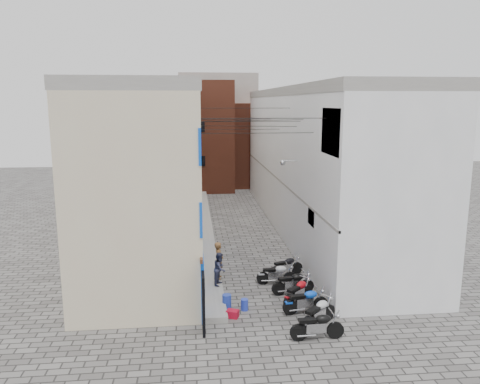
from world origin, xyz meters
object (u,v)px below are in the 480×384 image
object	(u,v)px
motorcycle_e	(293,282)
motorcycle_d	(298,291)
motorcycle_g	(286,265)
water_jug_far	(227,301)
motorcycle_b	(319,312)
motorcycle_a	(317,325)
person_a	(219,260)
motorcycle_f	(276,273)
motorcycle_c	(306,300)
red_crate	(233,314)
person_b	(220,269)
water_jug_near	(244,305)

from	to	relation	value
motorcycle_e	motorcycle_d	bearing A→B (deg)	-7.16
motorcycle_g	water_jug_far	size ratio (longest dim) A/B	3.20
motorcycle_e	water_jug_far	bearing A→B (deg)	-77.03
motorcycle_b	motorcycle_a	bearing A→B (deg)	-57.72
person_a	water_jug_far	size ratio (longest dim) A/B	3.00
person_a	water_jug_far	world-z (taller)	person_a
motorcycle_f	water_jug_far	xyz separation A→B (m)	(-2.43, -2.28, -0.24)
motorcycle_c	red_crate	xyz separation A→B (m)	(-2.88, -0.09, -0.40)
motorcycle_f	red_crate	size ratio (longest dim) A/B	4.02
motorcycle_e	person_b	distance (m)	3.21
motorcycle_f	motorcycle_g	size ratio (longest dim) A/B	1.00
motorcycle_g	person_b	world-z (taller)	person_b
red_crate	motorcycle_f	bearing A→B (deg)	53.91
motorcycle_b	water_jug_near	xyz separation A→B (m)	(-2.54, 1.65, -0.35)
person_a	person_b	size ratio (longest dim) A/B	1.17
motorcycle_d	red_crate	bearing A→B (deg)	-112.73
motorcycle_b	motorcycle_g	distance (m)	5.13
motorcycle_c	motorcycle_d	world-z (taller)	motorcycle_d
motorcycle_c	motorcycle_f	size ratio (longest dim) A/B	1.03
motorcycle_b	person_a	size ratio (longest dim) A/B	1.17
person_a	motorcycle_f	bearing A→B (deg)	-91.89
motorcycle_e	motorcycle_a	bearing A→B (deg)	-8.03
motorcycle_d	water_jug_near	distance (m)	2.32
motorcycle_a	motorcycle_b	size ratio (longest dim) A/B	0.97
person_b	motorcycle_f	bearing A→B (deg)	-60.79
motorcycle_a	motorcycle_e	distance (m)	3.96
motorcycle_c	water_jug_far	distance (m)	3.14
motorcycle_f	water_jug_far	bearing A→B (deg)	-43.51
motorcycle_d	motorcycle_a	bearing A→B (deg)	-42.51
motorcycle_d	motorcycle_g	xyz separation A→B (m)	(0.12, 3.08, -0.02)
person_b	water_jug_near	xyz separation A→B (m)	(0.84, -2.16, -0.75)
motorcycle_b	motorcycle_e	xyz separation A→B (m)	(-0.29, 3.03, -0.03)
motorcycle_e	person_a	xyz separation A→B (m)	(-3.09, 1.52, 0.55)
motorcycle_b	water_jug_near	size ratio (longest dim) A/B	4.33
person_a	red_crate	bearing A→B (deg)	-168.87
motorcycle_a	motorcycle_d	distance (m)	2.98
motorcycle_f	red_crate	xyz separation A→B (m)	(-2.27, -3.12, -0.38)
motorcycle_c	motorcycle_e	size ratio (longest dim) A/B	0.99
motorcycle_a	water_jug_far	xyz separation A→B (m)	(-2.93, 2.84, -0.27)
motorcycle_g	person_a	distance (m)	3.32
motorcycle_a	person_b	xyz separation A→B (m)	(-3.08, 4.74, 0.42)
motorcycle_b	motorcycle_c	bearing A→B (deg)	149.43
person_b	motorcycle_e	bearing A→B (deg)	-83.40
motorcycle_b	motorcycle_d	world-z (taller)	motorcycle_b
person_b	water_jug_near	world-z (taller)	person_b
motorcycle_a	person_b	size ratio (longest dim) A/B	1.32
motorcycle_a	motorcycle_c	world-z (taller)	motorcycle_a
motorcycle_g	red_crate	world-z (taller)	motorcycle_g
motorcycle_b	water_jug_far	bearing A→B (deg)	-160.47
motorcycle_e	person_b	bearing A→B (deg)	-112.12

